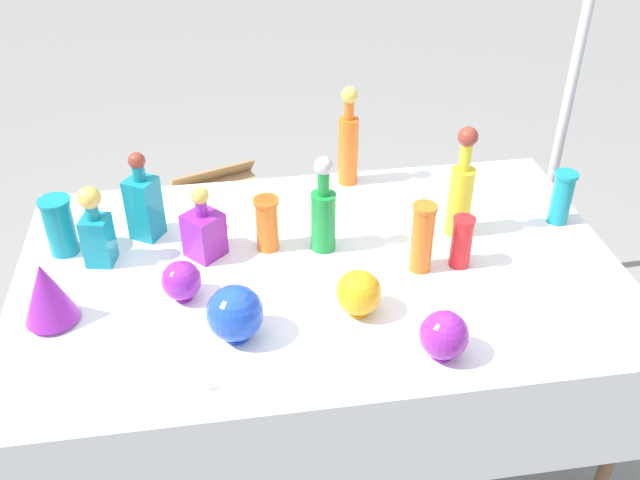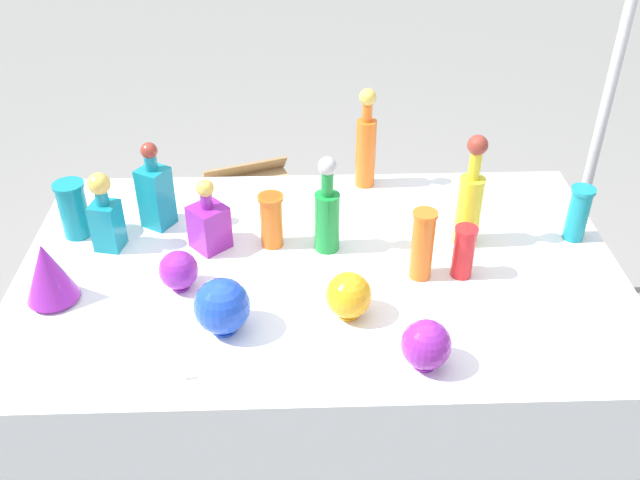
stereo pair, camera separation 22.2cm
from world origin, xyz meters
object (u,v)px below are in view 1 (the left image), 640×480
tall_bottle_2 (348,142)px  canopy_pole (568,100)px  slender_vase_2 (422,236)px  round_bowl_0 (444,335)px  square_decanter_0 (204,230)px  square_decanter_1 (96,230)px  slender_vase_1 (267,222)px  slender_vase_4 (59,224)px  round_bowl_2 (181,281)px  tall_bottle_0 (323,212)px  square_decanter_2 (143,203)px  round_bowl_3 (235,313)px  slender_vase_0 (462,240)px  cardboard_box_behind_right (322,237)px  slender_vase_3 (562,196)px  cardboard_box_behind_left (217,222)px  fluted_vase_0 (46,292)px  round_bowl_1 (359,293)px  tall_bottle_1 (461,190)px

tall_bottle_2 → canopy_pole: bearing=14.3°
slender_vase_2 → round_bowl_0: (-0.05, -0.40, -0.05)m
square_decanter_0 → square_decanter_1: bearing=178.5°
slender_vase_1 → slender_vase_4: slender_vase_4 is taller
canopy_pole → slender_vase_2: bearing=-135.9°
square_decanter_0 → round_bowl_2: 0.23m
tall_bottle_0 → tall_bottle_2: tall_bottle_2 is taller
square_decanter_0 → slender_vase_1: (0.20, 0.00, 0.01)m
square_decanter_2 → round_bowl_3: 0.62m
slender_vase_0 → cardboard_box_behind_right: bearing=103.7°
round_bowl_3 → square_decanter_1: bearing=133.7°
tall_bottle_0 → round_bowl_3: tall_bottle_0 is taller
square_decanter_1 → slender_vase_3: bearing=0.1°
round_bowl_2 → canopy_pole: bearing=28.5°
square_decanter_0 → slender_vase_0: bearing=-12.9°
slender_vase_3 → round_bowl_3: size_ratio=1.15×
cardboard_box_behind_left → fluted_vase_0: bearing=-109.2°
fluted_vase_0 → tall_bottle_0: bearing=16.4°
cardboard_box_behind_left → slender_vase_2: bearing=-63.2°
square_decanter_2 → square_decanter_0: bearing=-36.5°
slender_vase_2 → square_decanter_0: bearing=164.7°
square_decanter_1 → cardboard_box_behind_right: size_ratio=0.48×
slender_vase_2 → slender_vase_3: slender_vase_2 is taller
round_bowl_0 → cardboard_box_behind_left: (-0.60, 1.67, -0.65)m
square_decanter_1 → square_decanter_2: (0.14, 0.13, 0.00)m
round_bowl_1 → cardboard_box_behind_right: 1.47m
fluted_vase_0 → round_bowl_0: size_ratio=1.40×
cardboard_box_behind_right → canopy_pole: bearing=-15.8°
square_decanter_2 → slender_vase_0: size_ratio=1.79×
slender_vase_1 → cardboard_box_behind_left: 1.29m
slender_vase_4 → fluted_vase_0: bearing=-87.7°
round_bowl_1 → canopy_pole: (1.09, 1.01, 0.09)m
slender_vase_2 → cardboard_box_behind_left: bearing=116.8°
slender_vase_4 → cardboard_box_behind_left: (0.49, 1.00, -0.68)m
round_bowl_0 → round_bowl_1: size_ratio=1.00×
slender_vase_2 → round_bowl_2: size_ratio=1.84×
round_bowl_3 → cardboard_box_behind_right: bearing=71.3°
slender_vase_1 → slender_vase_2: 0.50m
square_decanter_2 → round_bowl_0: bearing=-41.5°
square_decanter_0 → slender_vase_3: size_ratio=1.31×
slender_vase_4 → canopy_pole: (1.98, 0.56, 0.06)m
square_decanter_1 → round_bowl_0: 1.12m
cardboard_box_behind_left → canopy_pole: (1.50, -0.44, 0.74)m
square_decanter_2 → canopy_pole: 1.79m
slender_vase_1 → square_decanter_2: bearing=160.9°
round_bowl_2 → canopy_pole: (1.60, 0.87, 0.10)m
square_decanter_1 → cardboard_box_behind_left: bearing=71.6°
slender_vase_3 → tall_bottle_1: bearing=-178.2°
canopy_pole → slender_vase_0: bearing=-131.2°
tall_bottle_1 → cardboard_box_behind_right: bearing=108.9°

